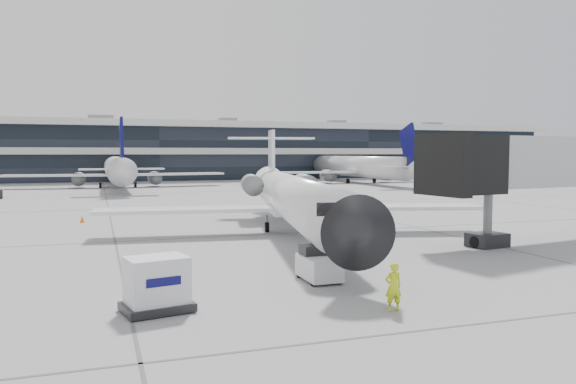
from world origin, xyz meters
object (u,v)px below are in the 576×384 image
object	(u,v)px
regional_jet	(293,196)
ramp_worker	(393,287)
baggage_tug	(318,265)
jet_bridge	(574,163)
cargo_uld	(157,285)

from	to	relation	value
regional_jet	ramp_worker	world-z (taller)	regional_jet
ramp_worker	regional_jet	bearing A→B (deg)	-95.43
regional_jet	baggage_tug	distance (m)	13.17
jet_bridge	cargo_uld	world-z (taller)	jet_bridge
cargo_uld	baggage_tug	bearing A→B (deg)	8.51
jet_bridge	baggage_tug	world-z (taller)	jet_bridge
regional_jet	cargo_uld	size ratio (longest dim) A/B	12.45
jet_bridge	ramp_worker	size ratio (longest dim) A/B	12.12
regional_jet	jet_bridge	xyz separation A→B (m)	(15.58, -7.01, 2.17)
ramp_worker	cargo_uld	size ratio (longest dim) A/B	0.66
ramp_worker	baggage_tug	world-z (taller)	ramp_worker
jet_bridge	cargo_uld	distance (m)	27.08
jet_bridge	ramp_worker	bearing A→B (deg)	-158.42
cargo_uld	jet_bridge	bearing A→B (deg)	5.46
regional_jet	jet_bridge	world-z (taller)	regional_jet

